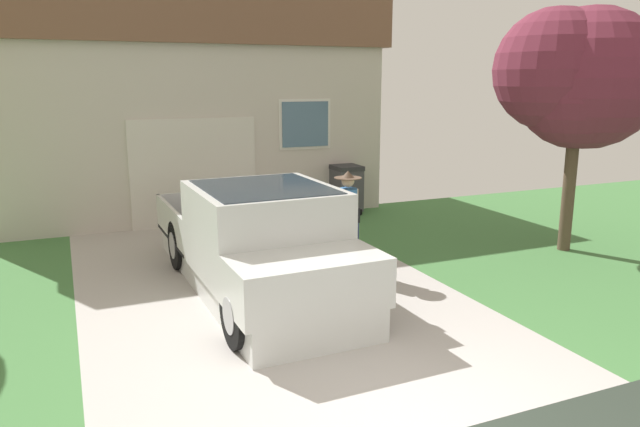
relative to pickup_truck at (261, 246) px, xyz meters
The scene contains 6 objects.
pickup_truck is the anchor object (origin of this frame).
person_with_hat 1.60m from the pickup_truck, 12.61° to the left, with size 0.46×0.43×1.68m.
handbag 1.76m from the pickup_truck, ahead, with size 0.30×0.20×0.41m.
house_with_garage 8.15m from the pickup_truck, 88.93° to the left, with size 9.06×6.84×4.86m.
front_yard_tree 6.29m from the pickup_truck, ahead, with size 2.81×2.55×4.29m.
wheeled_trash_bin 5.57m from the pickup_truck, 51.57° to the left, with size 0.60×0.72×1.13m.
Camera 1 is at (-2.56, -3.89, 3.04)m, focal length 33.48 mm.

